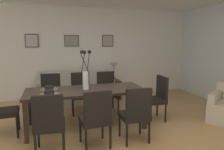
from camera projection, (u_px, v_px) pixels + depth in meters
ground_plane at (100, 147)px, 3.35m from camera, size 9.00×9.00×0.00m
back_wall_panel at (74, 53)px, 6.22m from camera, size 9.00×0.10×2.60m
dining_table at (86, 93)px, 4.02m from camera, size 2.20×0.91×0.74m
dining_chair_near_left at (49, 121)px, 3.03m from camera, size 0.47×0.47×0.92m
dining_chair_near_right at (51, 93)px, 4.70m from camera, size 0.47×0.47×0.92m
dining_chair_far_left at (96, 116)px, 3.24m from camera, size 0.47×0.47×0.92m
dining_chair_far_right at (81, 91)px, 4.89m from camera, size 0.47×0.47×0.92m
dining_chair_mid_left at (136, 112)px, 3.42m from camera, size 0.45×0.45×0.92m
dining_chair_mid_right at (107, 89)px, 5.03m from camera, size 0.46×0.46×0.92m
dining_chair_head_west at (0, 108)px, 3.65m from camera, size 0.47×0.47×0.92m
dining_chair_head_east at (157, 96)px, 4.43m from camera, size 0.46×0.46×0.92m
centerpiece_vase at (86, 74)px, 3.97m from camera, size 0.21×0.23×0.73m
placemat_near_left at (49, 94)px, 3.63m from camera, size 0.32×0.32×0.01m
bowl_near_left at (49, 92)px, 3.63m from camera, size 0.17×0.17×0.07m
placemat_near_right at (49, 89)px, 4.02m from camera, size 0.32×0.32×0.01m
bowl_near_right at (49, 87)px, 4.01m from camera, size 0.17×0.17×0.07m
sofa at (76, 91)px, 5.85m from camera, size 1.97×0.84×0.80m
side_table at (114, 89)px, 6.16m from camera, size 0.36×0.36×0.52m
table_lamp at (114, 68)px, 6.06m from camera, size 0.22×0.22×0.51m
framed_picture_left at (32, 41)px, 5.78m from camera, size 0.35×0.03×0.36m
framed_picture_center at (72, 41)px, 6.08m from camera, size 0.41×0.03×0.32m
framed_picture_right at (108, 41)px, 6.38m from camera, size 0.34×0.03×0.35m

